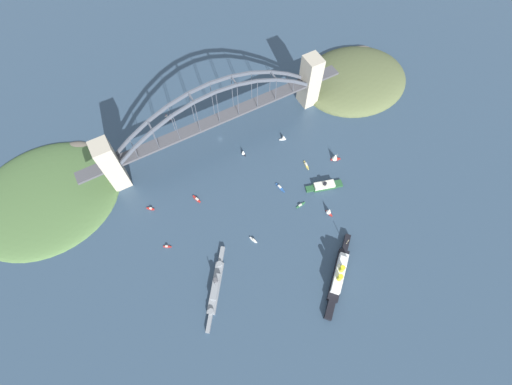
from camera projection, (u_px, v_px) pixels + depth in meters
ground_plane at (220, 139)px, 384.17m from camera, size 1400.00×1400.00×0.00m
harbor_arch_bridge at (217, 119)px, 355.52m from camera, size 283.65×18.95×76.92m
headland_west_shore at (354, 79)px, 425.05m from camera, size 128.15×107.88×30.59m
headland_east_shore at (48, 195)px, 351.97m from camera, size 144.31×128.40×16.47m
ocean_liner at (339, 274)px, 309.19m from camera, size 61.83×56.29×20.53m
naval_cruiser at (216, 287)px, 306.96m from camera, size 46.33×61.46×17.33m
harbor_ferry_steamer at (324, 186)px, 354.44m from camera, size 37.42×17.57×7.61m
seaplane_taxiing_near_bridge at (168, 118)px, 395.06m from camera, size 9.56×8.54×4.59m
small_boat_0 at (197, 199)px, 349.05m from camera, size 4.44×10.17×2.30m
small_boat_1 at (284, 138)px, 380.59m from camera, size 7.07×5.14×7.45m
small_boat_2 at (243, 152)px, 371.90m from camera, size 4.15×6.24×6.98m
small_boat_3 at (151, 209)px, 344.16m from camera, size 6.56×6.09×2.37m
small_boat_4 at (306, 165)px, 367.70m from camera, size 3.27×11.12×1.98m
small_boat_5 at (301, 205)px, 346.07m from camera, size 10.54×2.68×2.04m
small_boat_6 at (335, 157)px, 367.25m from camera, size 9.96×7.28×10.87m
small_boat_7 at (280, 187)px, 355.29m from camera, size 3.79×12.65×2.10m
small_boat_8 at (167, 247)px, 326.27m from camera, size 6.81×4.90×2.22m
small_boat_9 at (253, 240)px, 329.09m from camera, size 4.14×8.15×2.48m
small_boat_10 at (329, 211)px, 339.15m from camera, size 5.33×8.33×9.34m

